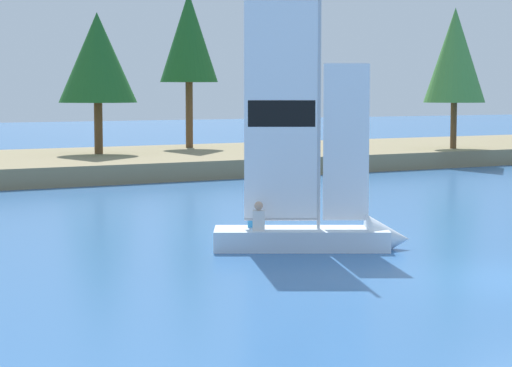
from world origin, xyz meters
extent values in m
cube|color=#897A56|center=(0.00, 28.42, 0.39)|extent=(80.00, 12.12, 0.79)
cylinder|color=brown|center=(2.33, 29.12, 1.96)|extent=(0.38, 0.38, 2.35)
cone|color=#1E5B23|center=(2.33, 29.12, 5.18)|extent=(3.56, 3.56, 4.09)
cylinder|color=brown|center=(8.16, 31.60, 2.45)|extent=(0.37, 0.37, 3.32)
cone|color=#1E5B23|center=(8.16, 31.60, 6.38)|extent=(2.93, 2.93, 4.54)
cylinder|color=brown|center=(19.27, 24.30, 1.94)|extent=(0.31, 0.31, 2.30)
cone|color=#47893D|center=(19.27, 24.30, 5.44)|extent=(3.05, 3.05, 4.69)
cube|color=silver|center=(-1.76, 5.44, 0.24)|extent=(4.14, 3.12, 0.48)
cone|color=silver|center=(-0.01, 4.44, 0.24)|extent=(1.45, 1.51, 1.16)
cylinder|color=#B7B7BC|center=(-1.41, 5.24, 3.48)|extent=(0.08, 0.08, 5.99)
cube|color=white|center=(-2.16, 5.66, 3.27)|extent=(1.51, 0.88, 5.09)
cube|color=black|center=(-2.16, 5.66, 3.15)|extent=(1.37, 0.80, 0.61)
cube|color=white|center=(-0.86, 4.92, 2.49)|extent=(0.94, 0.55, 3.62)
cylinder|color=#B7B7BC|center=(-2.16, 5.66, 0.70)|extent=(1.53, 0.91, 0.06)
cube|color=silver|center=(-2.76, 5.68, 0.71)|extent=(0.34, 0.31, 0.46)
sphere|color=tan|center=(-2.76, 5.68, 1.05)|extent=(0.20, 0.20, 0.20)
cube|color=#338CCC|center=(-2.58, 6.23, 0.71)|extent=(0.34, 0.31, 0.46)
sphere|color=tan|center=(-2.58, 6.23, 1.05)|extent=(0.20, 0.20, 0.20)
camera|label=1|loc=(-14.09, -13.91, 3.68)|focal=69.83mm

